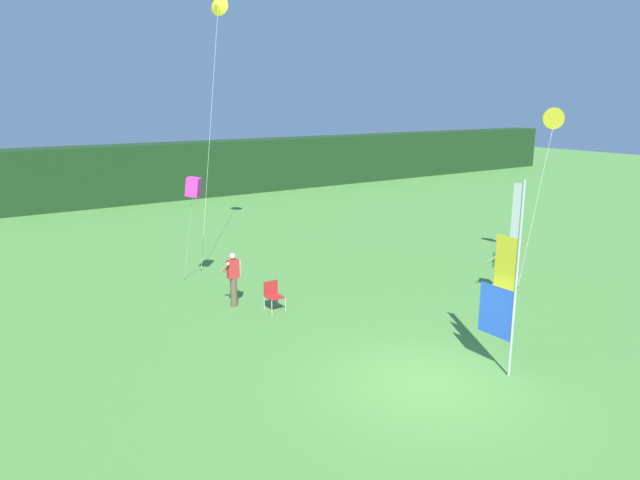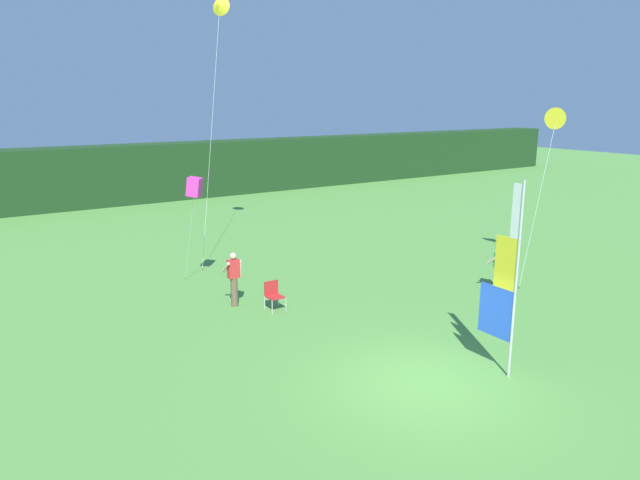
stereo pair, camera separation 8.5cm
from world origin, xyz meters
The scene contains 9 objects.
ground_plane centered at (0.00, 0.00, 0.00)m, with size 120.00×120.00×0.00m, color #518E3D.
distant_treeline centered at (0.00, 28.09, 1.80)m, with size 80.00×2.40×3.60m, color #193819.
banner_flag centered at (1.93, -0.50, 2.23)m, with size 0.06×1.03×4.65m.
person_near_banner centered at (-1.39, 7.14, 0.93)m, with size 0.55×0.48×1.74m.
person_mid_field centered at (6.73, 3.58, 0.84)m, with size 0.55×0.48×1.58m.
folding_chair centered at (-0.51, 6.20, 0.51)m, with size 0.51×0.51×0.89m.
kite_yellow_delta_0 centered at (1.77, 14.46, 10.01)m, with size 2.95×3.53×10.47m.
kite_yellow_delta_1 centered at (10.10, 4.25, 5.68)m, with size 2.83×1.37×6.09m.
kite_magenta_box_2 centered at (-1.61, 9.52, 3.51)m, with size 0.65×1.52×3.86m.
Camera 2 is at (-8.72, -8.86, 6.37)m, focal length 32.71 mm.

